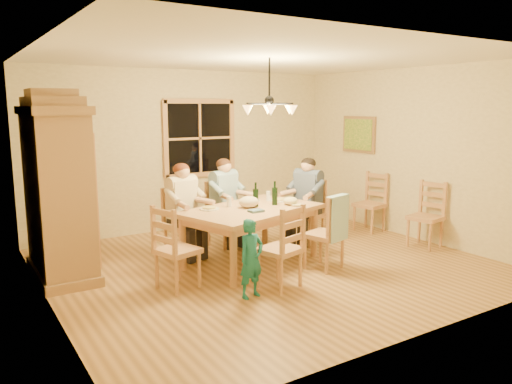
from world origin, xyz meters
TOP-DOWN VIEW (x-y plane):
  - floor at (0.00, 0.00)m, footprint 5.50×5.50m
  - ceiling at (0.00, 0.00)m, footprint 5.50×5.00m
  - wall_back at (0.00, 2.50)m, footprint 5.50×0.02m
  - wall_left at (-2.75, 0.00)m, footprint 0.02×5.00m
  - wall_right at (2.75, 0.00)m, footprint 0.02×5.00m
  - window at (0.20, 2.47)m, footprint 1.30×0.06m
  - painting at (2.71, 1.20)m, footprint 0.06×0.78m
  - chandelier at (-0.00, 0.00)m, footprint 0.77×0.68m
  - armoire at (-2.42, 1.01)m, footprint 0.66×1.40m
  - dining_table at (-0.16, 0.18)m, footprint 2.06×1.58m
  - chair_far_left at (-0.84, 0.88)m, footprint 0.54×0.53m
  - chair_far_right at (-0.06, 1.11)m, footprint 0.54×0.53m
  - chair_near_left at (-0.36, -0.77)m, footprint 0.54×0.53m
  - chair_near_right at (0.52, -0.52)m, footprint 0.54×0.53m
  - chair_end_left at (-1.38, -0.17)m, footprint 0.53×0.54m
  - chair_end_right at (1.06, 0.53)m, footprint 0.53×0.54m
  - adult_woman at (-0.84, 0.88)m, footprint 0.48×0.51m
  - adult_plaid_man at (-0.06, 1.11)m, footprint 0.48×0.51m
  - adult_slate_man at (1.06, 0.53)m, footprint 0.51×0.48m
  - towel at (0.57, -0.70)m, footprint 0.39×0.20m
  - wine_bottle_a at (-0.06, 0.23)m, footprint 0.08×0.08m
  - wine_bottle_b at (0.22, 0.19)m, footprint 0.08×0.08m
  - plate_woman at (-0.68, 0.38)m, footprint 0.26×0.26m
  - plate_plaid at (0.08, 0.58)m, footprint 0.26×0.26m
  - plate_slate at (0.42, 0.38)m, footprint 0.26×0.26m
  - wine_glass_a at (-0.38, 0.40)m, footprint 0.06×0.06m
  - wine_glass_b at (0.31, 0.48)m, footprint 0.06×0.06m
  - cap at (0.41, 0.08)m, footprint 0.20×0.20m
  - napkin at (-0.24, -0.07)m, footprint 0.21×0.18m
  - cloth_bundle at (-0.18, 0.22)m, footprint 0.28×0.22m
  - child at (-0.80, -0.86)m, footprint 0.36×0.26m
  - chair_spare_front at (2.45, -0.55)m, footprint 0.50×0.51m
  - chair_spare_back at (2.45, 0.61)m, footprint 0.49×0.51m

SIDE VIEW (x-z plane):
  - floor at x=0.00m, z-range 0.00..0.00m
  - chair_far_left at x=-0.84m, z-range -0.19..0.80m
  - chair_far_right at x=-0.06m, z-range -0.19..0.80m
  - chair_near_left at x=-0.36m, z-range -0.19..0.80m
  - chair_near_right at x=0.52m, z-range -0.19..0.80m
  - chair_end_left at x=-1.38m, z-range -0.19..0.80m
  - chair_end_right at x=1.06m, z-range -0.19..0.80m
  - chair_spare_front at x=2.45m, z-range -0.19..0.80m
  - chair_spare_back at x=2.45m, z-range -0.19..0.80m
  - child at x=-0.80m, z-range 0.00..0.89m
  - dining_table at x=-0.16m, z-range 0.28..1.04m
  - towel at x=0.57m, z-range 0.41..0.99m
  - plate_woman at x=-0.68m, z-range 0.76..0.78m
  - plate_plaid at x=0.08m, z-range 0.76..0.78m
  - plate_slate at x=0.42m, z-range 0.76..0.78m
  - napkin at x=-0.24m, z-range 0.76..0.79m
  - cap at x=0.41m, z-range 0.76..0.87m
  - wine_glass_a at x=-0.38m, z-range 0.76..0.90m
  - wine_glass_b at x=0.31m, z-range 0.76..0.90m
  - cloth_bundle at x=-0.18m, z-range 0.76..0.91m
  - adult_woman at x=-0.84m, z-range 0.40..1.28m
  - adult_plaid_man at x=-0.06m, z-range 0.40..1.28m
  - adult_slate_man at x=1.06m, z-range 0.40..1.28m
  - wine_bottle_a at x=-0.06m, z-range 0.76..1.09m
  - wine_bottle_b at x=0.22m, z-range 0.76..1.09m
  - armoire at x=-2.42m, z-range -0.09..2.21m
  - wall_back at x=0.00m, z-range 0.00..2.70m
  - wall_left at x=-2.75m, z-range 0.00..2.70m
  - wall_right at x=2.75m, z-range 0.00..2.70m
  - window at x=0.20m, z-range 0.90..2.20m
  - painting at x=2.71m, z-range 1.28..1.92m
  - chandelier at x=0.00m, z-range 1.72..2.43m
  - ceiling at x=0.00m, z-range 2.69..2.71m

